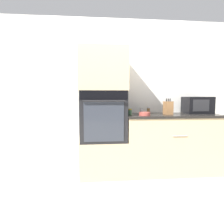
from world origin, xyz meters
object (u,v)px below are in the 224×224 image
at_px(knife_block, 168,108).
at_px(condiment_jar_mid, 141,111).
at_px(condiment_jar_far, 148,110).
at_px(condiment_jar_near, 130,112).
at_px(wall_oven, 103,116).
at_px(microwave, 197,105).
at_px(bowl, 145,114).

height_order(knife_block, condiment_jar_mid, knife_block).
relative_size(condiment_jar_mid, condiment_jar_far, 0.90).
bearing_deg(condiment_jar_near, wall_oven, 176.39).
relative_size(microwave, condiment_jar_far, 3.92).
xyz_separation_m(knife_block, condiment_jar_mid, (-0.39, 0.15, -0.06)).
bearing_deg(microwave, condiment_jar_far, 174.62).
height_order(wall_oven, microwave, wall_oven).
distance_m(knife_block, bowl, 0.46).
bearing_deg(bowl, condiment_jar_far, 65.19).
bearing_deg(bowl, knife_block, 20.74).
relative_size(wall_oven, condiment_jar_near, 8.02).
xyz_separation_m(bowl, condiment_jar_near, (-0.19, 0.14, 0.02)).
xyz_separation_m(bowl, condiment_jar_far, (0.16, 0.35, 0.03)).
distance_m(wall_oven, condiment_jar_near, 0.42).
relative_size(bowl, condiment_jar_far, 1.51).
bearing_deg(knife_block, wall_oven, 179.38).
bearing_deg(knife_block, condiment_jar_far, 143.86).
xyz_separation_m(wall_oven, knife_block, (1.02, -0.01, 0.11)).
xyz_separation_m(microwave, knife_block, (-0.55, -0.11, -0.04)).
bearing_deg(bowl, microwave, 15.66).
xyz_separation_m(wall_oven, condiment_jar_mid, (0.63, 0.14, 0.06)).
distance_m(microwave, condiment_jar_far, 0.82).
relative_size(condiment_jar_near, condiment_jar_mid, 0.94).
xyz_separation_m(wall_oven, bowl, (0.60, -0.17, 0.04)).
xyz_separation_m(wall_oven, condiment_jar_near, (0.41, -0.03, 0.06)).
xyz_separation_m(condiment_jar_near, condiment_jar_mid, (0.22, 0.16, 0.00)).
height_order(bowl, condiment_jar_mid, condiment_jar_mid).
bearing_deg(bowl, condiment_jar_near, 142.81).
height_order(bowl, condiment_jar_near, condiment_jar_near).
distance_m(microwave, condiment_jar_mid, 0.95).
bearing_deg(knife_block, bowl, -159.26).
bearing_deg(condiment_jar_mid, wall_oven, -167.84).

